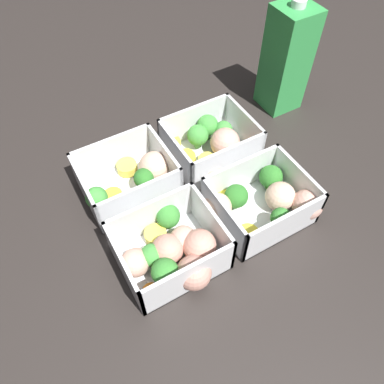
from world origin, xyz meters
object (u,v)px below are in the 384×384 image
(container_near_left, at_px, (173,252))
(container_far_right, at_px, (211,144))
(juice_carton, at_px, (286,60))
(container_far_left, at_px, (135,179))
(container_near_right, at_px, (264,202))

(container_near_left, xyz_separation_m, container_far_right, (0.15, 0.15, -0.00))
(container_near_left, height_order, container_far_right, same)
(container_near_left, relative_size, juice_carton, 0.73)
(container_far_right, height_order, juice_carton, juice_carton)
(container_far_right, bearing_deg, container_near_left, -135.63)
(container_far_left, bearing_deg, juice_carton, 10.10)
(container_far_right, distance_m, juice_carton, 0.21)
(container_near_right, distance_m, container_far_right, 0.14)
(container_near_left, distance_m, container_near_right, 0.16)
(container_far_left, bearing_deg, container_near_right, -42.48)
(container_near_left, distance_m, container_far_right, 0.21)
(container_near_left, bearing_deg, juice_carton, 30.88)
(container_near_left, distance_m, container_far_left, 0.14)
(container_far_left, xyz_separation_m, juice_carton, (0.33, 0.06, 0.07))
(container_far_right, relative_size, juice_carton, 0.72)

